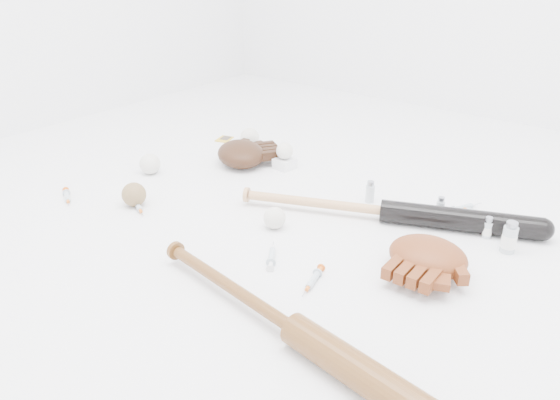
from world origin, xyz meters
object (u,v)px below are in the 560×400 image
Objects in this scene: glove_dark at (241,153)px; bat_wood at (296,330)px; bat_dark at (384,211)px; pedestal at (285,164)px.

bat_wood is at bearing -8.97° from glove_dark.
bat_dark is 0.68m from glove_dark.
glove_dark is at bearing -154.48° from pedestal.
pedestal is at bearing 137.32° from bat_wood.
pedestal is at bearing 58.61° from glove_dark.
glove_dark reaches higher than bat_wood.
bat_dark reaches higher than pedestal.
bat_wood is at bearing -101.56° from bat_dark.
glove_dark is at bearing 146.46° from bat_wood.
bat_wood is 1.08m from glove_dark.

